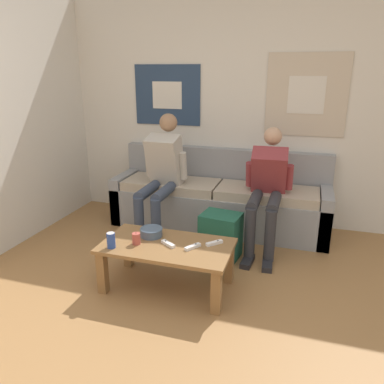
{
  "coord_description": "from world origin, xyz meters",
  "views": [
    {
      "loc": [
        0.73,
        -1.74,
        1.7
      ],
      "look_at": [
        -0.2,
        1.26,
        0.67
      ],
      "focal_mm": 35.0,
      "sensor_mm": 36.0,
      "label": 1
    }
  ],
  "objects_px": {
    "coffee_table": "(167,252)",
    "ceramic_bowl": "(151,232)",
    "couch": "(219,201)",
    "pillar_candle": "(136,239)",
    "game_controller_near_right": "(168,244)",
    "person_seated_teen": "(267,185)",
    "game_controller_near_left": "(214,243)",
    "game_controller_far_center": "(193,247)",
    "backpack": "(220,237)",
    "person_seated_adult": "(162,172)",
    "drink_can_blue": "(111,240)"
  },
  "relations": [
    {
      "from": "drink_can_blue",
      "to": "coffee_table",
      "type": "bearing_deg",
      "value": 24.95
    },
    {
      "from": "game_controller_near_left",
      "to": "game_controller_far_center",
      "type": "xyz_separation_m",
      "value": [
        -0.14,
        -0.11,
        0.0
      ]
    },
    {
      "from": "pillar_candle",
      "to": "backpack",
      "type": "bearing_deg",
      "value": 52.85
    },
    {
      "from": "person_seated_adult",
      "to": "drink_can_blue",
      "type": "height_order",
      "value": "person_seated_adult"
    },
    {
      "from": "person_seated_adult",
      "to": "ceramic_bowl",
      "type": "distance_m",
      "value": 0.98
    },
    {
      "from": "person_seated_teen",
      "to": "drink_can_blue",
      "type": "distance_m",
      "value": 1.61
    },
    {
      "from": "ceramic_bowl",
      "to": "game_controller_far_center",
      "type": "bearing_deg",
      "value": -15.7
    },
    {
      "from": "ceramic_bowl",
      "to": "game_controller_near_right",
      "type": "height_order",
      "value": "ceramic_bowl"
    },
    {
      "from": "game_controller_near_right",
      "to": "backpack",
      "type": "bearing_deg",
      "value": 66.71
    },
    {
      "from": "game_controller_far_center",
      "to": "ceramic_bowl",
      "type": "bearing_deg",
      "value": 164.3
    },
    {
      "from": "couch",
      "to": "person_seated_teen",
      "type": "bearing_deg",
      "value": -30.81
    },
    {
      "from": "game_controller_near_left",
      "to": "game_controller_far_center",
      "type": "relative_size",
      "value": 0.91
    },
    {
      "from": "drink_can_blue",
      "to": "game_controller_near_right",
      "type": "relative_size",
      "value": 0.89
    },
    {
      "from": "pillar_candle",
      "to": "game_controller_near_right",
      "type": "height_order",
      "value": "pillar_candle"
    },
    {
      "from": "couch",
      "to": "person_seated_teen",
      "type": "relative_size",
      "value": 2.05
    },
    {
      "from": "ceramic_bowl",
      "to": "pillar_candle",
      "type": "xyz_separation_m",
      "value": [
        -0.06,
        -0.17,
        0.01
      ]
    },
    {
      "from": "coffee_table",
      "to": "game_controller_near_left",
      "type": "xyz_separation_m",
      "value": [
        0.36,
        0.11,
        0.08
      ]
    },
    {
      "from": "coffee_table",
      "to": "ceramic_bowl",
      "type": "distance_m",
      "value": 0.23
    },
    {
      "from": "couch",
      "to": "game_controller_near_left",
      "type": "relative_size",
      "value": 18.58
    },
    {
      "from": "couch",
      "to": "drink_can_blue",
      "type": "xyz_separation_m",
      "value": [
        -0.5,
        -1.53,
        0.14
      ]
    },
    {
      "from": "person_seated_adult",
      "to": "backpack",
      "type": "bearing_deg",
      "value": -27.8
    },
    {
      "from": "pillar_candle",
      "to": "game_controller_far_center",
      "type": "height_order",
      "value": "pillar_candle"
    },
    {
      "from": "pillar_candle",
      "to": "game_controller_near_left",
      "type": "height_order",
      "value": "pillar_candle"
    },
    {
      "from": "pillar_candle",
      "to": "game_controller_near_left",
      "type": "xyz_separation_m",
      "value": [
        0.59,
        0.17,
        -0.03
      ]
    },
    {
      "from": "person_seated_adult",
      "to": "coffee_table",
      "type": "bearing_deg",
      "value": -66.55
    },
    {
      "from": "game_controller_near_left",
      "to": "couch",
      "type": "bearing_deg",
      "value": 101.46
    },
    {
      "from": "coffee_table",
      "to": "person_seated_adult",
      "type": "bearing_deg",
      "value": 113.45
    },
    {
      "from": "couch",
      "to": "pillar_candle",
      "type": "bearing_deg",
      "value": -103.54
    },
    {
      "from": "couch",
      "to": "ceramic_bowl",
      "type": "relative_size",
      "value": 12.53
    },
    {
      "from": "coffee_table",
      "to": "backpack",
      "type": "height_order",
      "value": "backpack"
    },
    {
      "from": "person_seated_adult",
      "to": "backpack",
      "type": "relative_size",
      "value": 2.92
    },
    {
      "from": "drink_can_blue",
      "to": "couch",
      "type": "bearing_deg",
      "value": 71.99
    },
    {
      "from": "pillar_candle",
      "to": "drink_can_blue",
      "type": "xyz_separation_m",
      "value": [
        -0.16,
        -0.12,
        0.02
      ]
    },
    {
      "from": "game_controller_near_left",
      "to": "person_seated_adult",
      "type": "bearing_deg",
      "value": 131.55
    },
    {
      "from": "coffee_table",
      "to": "game_controller_near_right",
      "type": "xyz_separation_m",
      "value": [
        0.02,
        -0.01,
        0.08
      ]
    },
    {
      "from": "pillar_candle",
      "to": "game_controller_near_right",
      "type": "relative_size",
      "value": 0.74
    },
    {
      "from": "person_seated_adult",
      "to": "backpack",
      "type": "xyz_separation_m",
      "value": [
        0.73,
        -0.38,
        -0.48
      ]
    },
    {
      "from": "person_seated_adult",
      "to": "pillar_candle",
      "type": "height_order",
      "value": "person_seated_adult"
    },
    {
      "from": "game_controller_near_left",
      "to": "game_controller_near_right",
      "type": "relative_size",
      "value": 0.91
    },
    {
      "from": "person_seated_adult",
      "to": "drink_can_blue",
      "type": "xyz_separation_m",
      "value": [
        0.05,
        -1.19,
        -0.24
      ]
    },
    {
      "from": "backpack",
      "to": "drink_can_blue",
      "type": "relative_size",
      "value": 3.47
    },
    {
      "from": "couch",
      "to": "pillar_candle",
      "type": "distance_m",
      "value": 1.46
    },
    {
      "from": "person_seated_teen",
      "to": "game_controller_near_right",
      "type": "height_order",
      "value": "person_seated_teen"
    },
    {
      "from": "person_seated_teen",
      "to": "drink_can_blue",
      "type": "height_order",
      "value": "person_seated_teen"
    },
    {
      "from": "coffee_table",
      "to": "pillar_candle",
      "type": "distance_m",
      "value": 0.27
    },
    {
      "from": "person_seated_teen",
      "to": "game_controller_far_center",
      "type": "height_order",
      "value": "person_seated_teen"
    },
    {
      "from": "couch",
      "to": "coffee_table",
      "type": "relative_size",
      "value": 2.28
    },
    {
      "from": "backpack",
      "to": "pillar_candle",
      "type": "distance_m",
      "value": 0.89
    },
    {
      "from": "person_seated_teen",
      "to": "game_controller_near_left",
      "type": "bearing_deg",
      "value": -107.87
    },
    {
      "from": "person_seated_adult",
      "to": "game_controller_near_left",
      "type": "bearing_deg",
      "value": -48.45
    }
  ]
}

